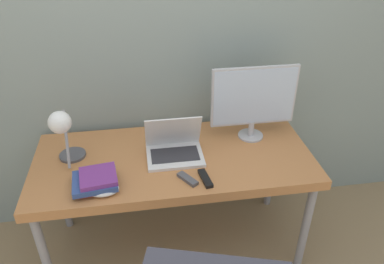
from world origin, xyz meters
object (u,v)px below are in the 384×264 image
desk_lamp (62,129)px  game_controller (104,190)px  laptop (174,148)px  monitor (254,99)px  book_stack (96,180)px

desk_lamp → game_controller: 0.39m
desk_lamp → laptop: bearing=3.0°
laptop → game_controller: laptop is taller
laptop → desk_lamp: bearing=-177.0°
monitor → game_controller: bearing=-155.5°
game_controller → book_stack: bearing=124.4°
book_stack → laptop: bearing=27.0°
monitor → desk_lamp: bearing=-171.5°
book_stack → desk_lamp: bearing=129.3°
monitor → book_stack: 1.03m
monitor → game_controller: 1.02m
book_stack → game_controller: book_stack is taller
laptop → monitor: 0.56m
monitor → book_stack: size_ratio=2.12×
laptop → desk_lamp: size_ratio=0.88×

